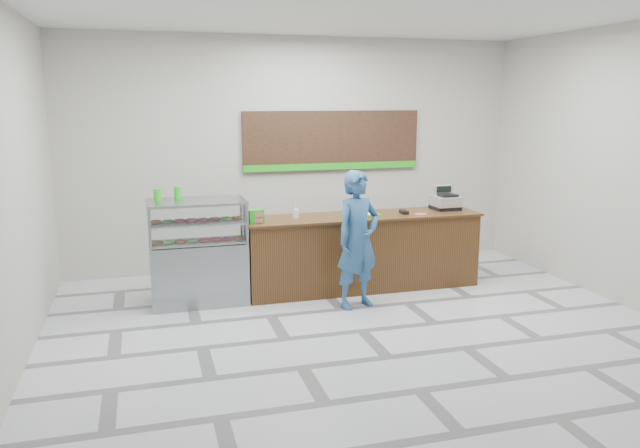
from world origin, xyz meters
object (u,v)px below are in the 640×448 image
object	(u,v)px
display_case	(198,251)
cash_register	(445,201)
customer	(358,240)
sales_counter	(362,252)
serving_tray	(365,214)

from	to	relation	value
display_case	cash_register	size ratio (longest dim) A/B	3.46
display_case	customer	bearing A→B (deg)	-20.49
cash_register	customer	bearing A→B (deg)	-155.43
sales_counter	serving_tray	xyz separation A→B (m)	(0.04, -0.01, 0.52)
display_case	cash_register	distance (m)	3.53
sales_counter	display_case	world-z (taller)	display_case
display_case	customer	world-z (taller)	customer
customer	sales_counter	bearing A→B (deg)	46.78
sales_counter	customer	bearing A→B (deg)	-114.18
sales_counter	customer	xyz separation A→B (m)	(-0.32, -0.71, 0.35)
cash_register	serving_tray	world-z (taller)	cash_register
serving_tray	customer	world-z (taller)	customer
sales_counter	customer	size ratio (longest dim) A/B	1.89
serving_tray	customer	distance (m)	0.81
display_case	serving_tray	size ratio (longest dim) A/B	3.54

